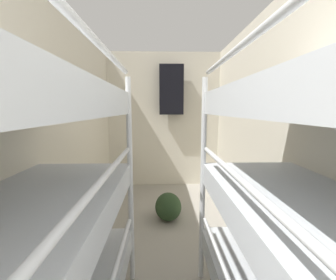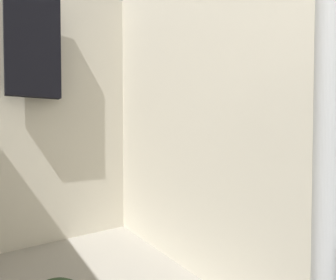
{
  "view_description": "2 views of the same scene",
  "coord_description": "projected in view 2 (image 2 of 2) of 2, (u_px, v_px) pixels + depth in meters",
  "views": [
    {
      "loc": [
        -0.04,
        0.5,
        1.48
      ],
      "look_at": [
        0.06,
        3.88,
        1.02
      ],
      "focal_mm": 24.0,
      "sensor_mm": 36.0,
      "label": 1
    },
    {
      "loc": [
        -0.21,
        2.08,
        1.07
      ],
      "look_at": [
        0.63,
        3.3,
        1.03
      ],
      "focal_mm": 28.0,
      "sensor_mm": 36.0,
      "label": 2
    }
  ],
  "objects": [
    {
      "name": "hanging_coat",
      "position": [
        33.0,
        46.0,
        2.31
      ],
      "size": [
        0.44,
        0.12,
        0.9
      ],
      "color": "black"
    },
    {
      "name": "wall_back",
      "position": [
        14.0,
        111.0,
        2.37
      ],
      "size": [
        2.23,
        0.06,
        2.53
      ],
      "color": "beige",
      "rests_on": "ground_plane"
    }
  ]
}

